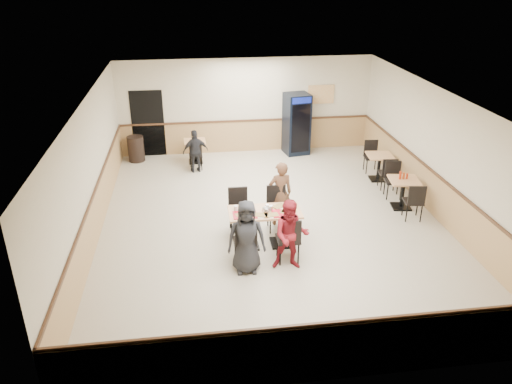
{
  "coord_description": "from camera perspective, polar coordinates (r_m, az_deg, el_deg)",
  "views": [
    {
      "loc": [
        -1.79,
        -10.35,
        5.64
      ],
      "look_at": [
        -0.44,
        -0.5,
        1.05
      ],
      "focal_mm": 35.0,
      "sensor_mm": 36.0,
      "label": 1
    }
  ],
  "objects": [
    {
      "name": "back_table_chair_lone",
      "position": [
        14.94,
        -6.91,
        4.23
      ],
      "size": [
        0.42,
        0.42,
        0.87
      ],
      "primitive_type": null,
      "rotation": [
        0.0,
        0.0,
        3.17
      ],
      "color": "black",
      "rests_on": "ground"
    },
    {
      "name": "side_table_far_chair_north",
      "position": [
        14.98,
        13.09,
        3.96
      ],
      "size": [
        0.48,
        0.48,
        0.94
      ],
      "primitive_type": null,
      "rotation": [
        0.0,
        0.0,
        -0.1
      ],
      "color": "black",
      "rests_on": "ground"
    },
    {
      "name": "tabletop_clutter",
      "position": [
        10.5,
        1.05,
        -2.34
      ],
      "size": [
        1.36,
        0.67,
        0.12
      ],
      "rotation": [
        0.0,
        0.0,
        -0.01
      ],
      "color": "red",
      "rests_on": "main_table"
    },
    {
      "name": "diner_man_opposite",
      "position": [
        11.53,
        2.8,
        -0.18
      ],
      "size": [
        0.6,
        0.43,
        1.55
      ],
      "primitive_type": "imported",
      "rotation": [
        0.0,
        0.0,
        3.25
      ],
      "color": "brown",
      "rests_on": "ground"
    },
    {
      "name": "back_table",
      "position": [
        15.45,
        -6.97,
        5.02
      ],
      "size": [
        0.66,
        0.66,
        0.69
      ],
      "rotation": [
        0.0,
        0.0,
        0.03
      ],
      "color": "black",
      "rests_on": "ground"
    },
    {
      "name": "side_table_far",
      "position": [
        14.46,
        13.9,
        3.2
      ],
      "size": [
        0.76,
        0.76,
        0.75
      ],
      "rotation": [
        0.0,
        0.0,
        -0.1
      ],
      "color": "black",
      "rests_on": "ground"
    },
    {
      "name": "side_table_far_chair_south",
      "position": [
        13.95,
        14.74,
        2.21
      ],
      "size": [
        0.48,
        0.48,
        0.94
      ],
      "primitive_type": null,
      "rotation": [
        0.0,
        0.0,
        3.04
      ],
      "color": "black",
      "rests_on": "ground"
    },
    {
      "name": "main_chairs",
      "position": [
        10.74,
        0.71,
        -3.65
      ],
      "size": [
        1.39,
        1.82,
        1.05
      ],
      "rotation": [
        0.0,
        0.0,
        -0.01
      ],
      "color": "black",
      "rests_on": "ground"
    },
    {
      "name": "room_shell",
      "position": [
        14.31,
        7.18,
        3.89
      ],
      "size": [
        10.0,
        10.0,
        10.0
      ],
      "color": "silver",
      "rests_on": "ground"
    },
    {
      "name": "condiment_caddy",
      "position": [
        12.82,
        16.44,
        1.81
      ],
      "size": [
        0.23,
        0.06,
        0.2
      ],
      "color": "#B62B0D",
      "rests_on": "side_table_near"
    },
    {
      "name": "pepsi_cooler",
      "position": [
        16.01,
        4.66,
        7.76
      ],
      "size": [
        0.84,
        0.84,
        1.94
      ],
      "rotation": [
        0.0,
        0.0,
        0.16
      ],
      "color": "black",
      "rests_on": "ground"
    },
    {
      "name": "main_table",
      "position": [
        10.73,
        1.0,
        -3.51
      ],
      "size": [
        1.55,
        0.79,
        0.83
      ],
      "rotation": [
        0.0,
        0.0,
        -0.01
      ],
      "color": "black",
      "rests_on": "ground"
    },
    {
      "name": "diner_woman_left",
      "position": [
        9.76,
        -1.1,
        -5.16
      ],
      "size": [
        0.77,
        0.53,
        1.53
      ],
      "primitive_type": "imported",
      "rotation": [
        0.0,
        0.0,
        -0.05
      ],
      "color": "#222327",
      "rests_on": "ground"
    },
    {
      "name": "diner_woman_right",
      "position": [
        9.89,
        4.01,
        -4.94
      ],
      "size": [
        0.79,
        0.66,
        1.49
      ],
      "primitive_type": "imported",
      "rotation": [
        0.0,
        0.0,
        -0.13
      ],
      "color": "maroon",
      "rests_on": "ground"
    },
    {
      "name": "ground",
      "position": [
        11.93,
        1.79,
        -3.44
      ],
      "size": [
        10.0,
        10.0,
        0.0
      ],
      "primitive_type": "plane",
      "color": "beige",
      "rests_on": "ground"
    },
    {
      "name": "side_table_near_chair_south",
      "position": [
        12.44,
        17.54,
        -0.93
      ],
      "size": [
        0.51,
        0.51,
        0.97
      ],
      "primitive_type": null,
      "rotation": [
        0.0,
        0.0,
        2.99
      ],
      "color": "black",
      "rests_on": "ground"
    },
    {
      "name": "side_table_near",
      "position": [
        12.93,
        16.47,
        0.33
      ],
      "size": [
        0.81,
        0.81,
        0.76
      ],
      "rotation": [
        0.0,
        0.0,
        -0.15
      ],
      "color": "black",
      "rests_on": "ground"
    },
    {
      "name": "side_table_near_chair_north",
      "position": [
        13.44,
        15.45,
        1.3
      ],
      "size": [
        0.51,
        0.51,
        0.97
      ],
      "primitive_type": null,
      "rotation": [
        0.0,
        0.0,
        -0.15
      ],
      "color": "black",
      "rests_on": "ground"
    },
    {
      "name": "trash_bin",
      "position": [
        15.89,
        -13.56,
        4.82
      ],
      "size": [
        0.5,
        0.5,
        0.79
      ],
      "primitive_type": "cylinder",
      "color": "black",
      "rests_on": "ground"
    },
    {
      "name": "lone_diner",
      "position": [
        14.65,
        -6.93,
        4.65
      ],
      "size": [
        0.79,
        0.45,
        1.27
      ],
      "primitive_type": "imported",
      "rotation": [
        0.0,
        0.0,
        3.34
      ],
      "color": "#222327",
      "rests_on": "ground"
    }
  ]
}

